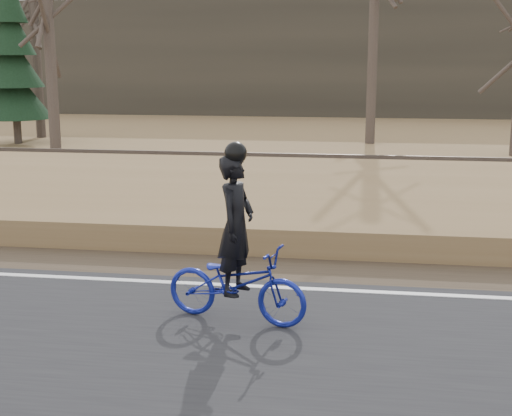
# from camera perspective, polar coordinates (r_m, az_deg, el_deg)

# --- Properties ---
(embankment) EXTENTS (120.00, 5.00, 0.44)m
(embankment) POSITION_cam_1_polar(r_m,az_deg,el_deg) (14.81, -15.56, 0.21)
(embankment) COLOR brown
(embankment) RESTS_ON ground
(ballast) EXTENTS (120.00, 3.00, 0.45)m
(ballast) POSITION_cam_1_polar(r_m,az_deg,el_deg) (18.28, -10.77, 2.68)
(ballast) COLOR slate
(ballast) RESTS_ON ground
(railroad) EXTENTS (120.00, 2.40, 0.29)m
(railroad) POSITION_cam_1_polar(r_m,az_deg,el_deg) (18.23, -10.81, 3.62)
(railroad) COLOR black
(railroad) RESTS_ON ballast
(treeline_backdrop) EXTENTS (120.00, 4.00, 6.00)m
(treeline_backdrop) POSITION_cam_1_polar(r_m,az_deg,el_deg) (39.48, -0.26, 11.93)
(treeline_backdrop) COLOR #383328
(treeline_backdrop) RESTS_ON ground
(cyclist) EXTENTS (1.85, 0.99, 2.15)m
(cyclist) POSITION_cam_1_polar(r_m,az_deg,el_deg) (8.43, -1.59, -4.64)
(cyclist) COLOR navy
(cyclist) RESTS_ON road
(bare_tree_left) EXTENTS (0.36, 0.36, 7.50)m
(bare_tree_left) POSITION_cam_1_polar(r_m,az_deg,el_deg) (29.08, -17.24, 12.78)
(bare_tree_left) COLOR #493D35
(bare_tree_left) RESTS_ON ground
(bare_tree_near_left) EXTENTS (0.36, 0.36, 6.16)m
(bare_tree_near_left) POSITION_cam_1_polar(r_m,az_deg,el_deg) (24.15, -16.12, 11.49)
(bare_tree_near_left) COLOR #493D35
(bare_tree_near_left) RESTS_ON ground
(bare_tree_center) EXTENTS (0.36, 0.36, 9.01)m
(bare_tree_center) POSITION_cam_1_polar(r_m,az_deg,el_deg) (26.28, 9.42, 14.93)
(bare_tree_center) COLOR #493D35
(bare_tree_center) RESTS_ON ground
(conifer) EXTENTS (2.60, 2.60, 6.05)m
(conifer) POSITION_cam_1_polar(r_m,az_deg,el_deg) (27.30, -18.88, 10.89)
(conifer) COLOR #493D35
(conifer) RESTS_ON ground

